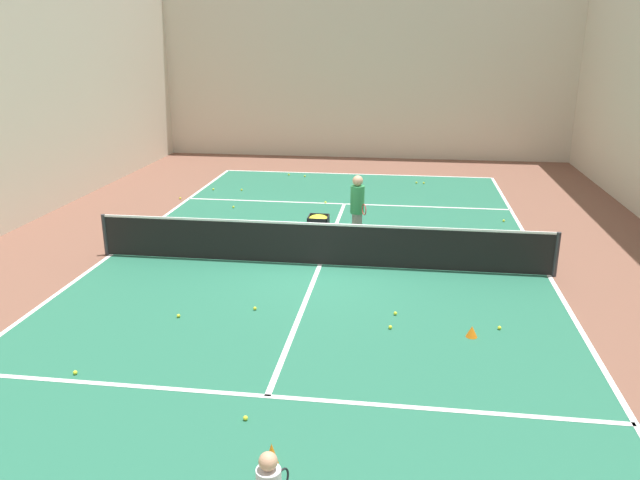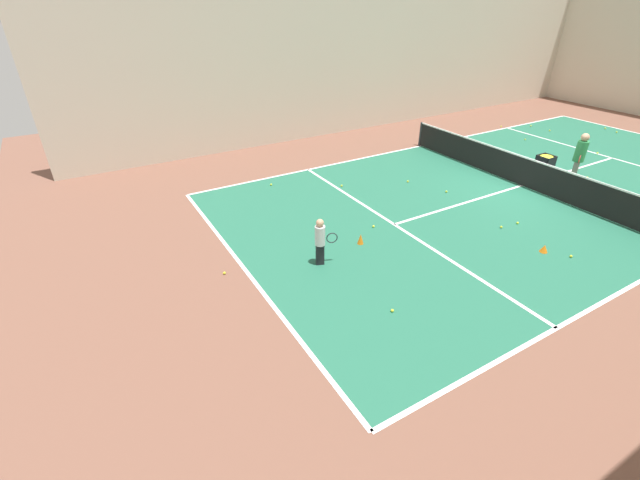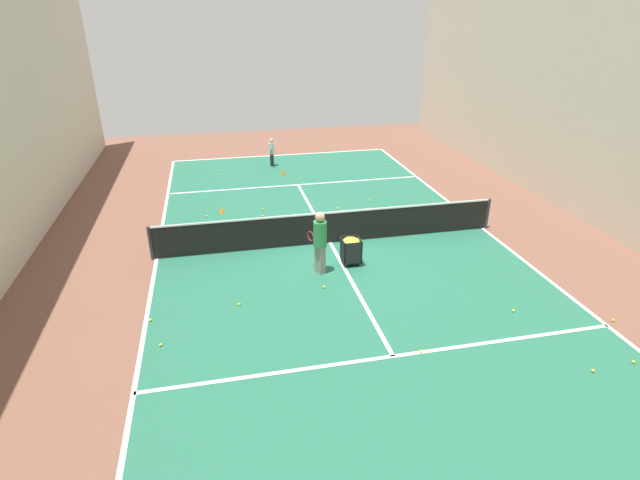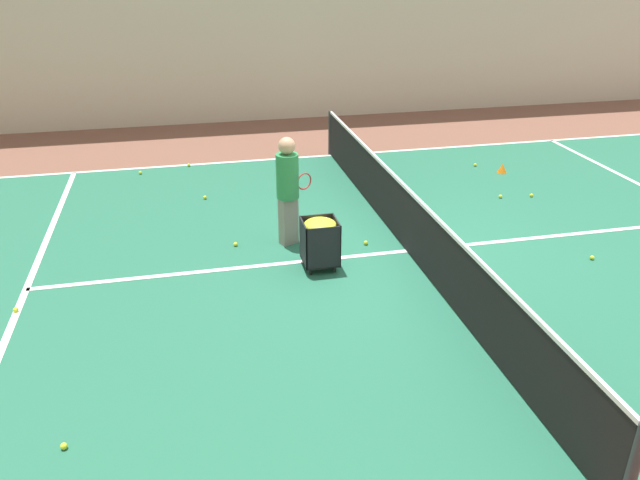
{
  "view_description": "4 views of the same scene",
  "coord_description": "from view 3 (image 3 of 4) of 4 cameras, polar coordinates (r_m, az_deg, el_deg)",
  "views": [
    {
      "loc": [
        1.88,
        -13.57,
        5.06
      ],
      "look_at": [
        0.0,
        0.0,
        0.61
      ],
      "focal_mm": 35.0,
      "sensor_mm": 36.0,
      "label": 1
    },
    {
      "loc": [
        8.4,
        -13.17,
        5.91
      ],
      "look_at": [
        0.69,
        -8.62,
        0.69
      ],
      "focal_mm": 24.0,
      "sensor_mm": 36.0,
      "label": 2
    },
    {
      "loc": [
        3.29,
        13.57,
        6.61
      ],
      "look_at": [
        0.71,
        1.79,
        0.98
      ],
      "focal_mm": 28.0,
      "sensor_mm": 36.0,
      "label": 3
    },
    {
      "loc": [
        -8.4,
        3.3,
        4.39
      ],
      "look_at": [
        -0.25,
        1.48,
        0.46
      ],
      "focal_mm": 35.0,
      "sensor_mm": 36.0,
      "label": 4
    }
  ],
  "objects": [
    {
      "name": "ground_plane",
      "position": [
        15.45,
        1.17,
        -0.31
      ],
      "size": [
        31.94,
        31.94,
        0.0
      ],
      "primitive_type": "plane",
      "color": "brown"
    },
    {
      "name": "court_playing_area",
      "position": [
        15.45,
        1.17,
        -0.3
      ],
      "size": [
        10.35,
        20.69,
        0.0
      ],
      "color": "#23664C",
      "rests_on": "ground"
    },
    {
      "name": "line_baseline_near",
      "position": [
        25.03,
        -4.41,
        9.65
      ],
      "size": [
        10.35,
        0.1,
        0.0
      ],
      "primitive_type": "cube",
      "color": "white",
      "rests_on": "ground"
    },
    {
      "name": "line_sideline_left",
      "position": [
        17.3,
        18.08,
        1.29
      ],
      "size": [
        0.1,
        20.69,
        0.0
      ],
      "primitive_type": "cube",
      "color": "white",
      "rests_on": "ground"
    },
    {
      "name": "line_sideline_right",
      "position": [
        15.21,
        -18.17,
        -2.06
      ],
      "size": [
        0.1,
        20.69,
        0.0
      ],
      "primitive_type": "cube",
      "color": "white",
      "rests_on": "ground"
    },
    {
      "name": "line_service_near",
      "position": [
        20.63,
        -2.52,
        6.33
      ],
      "size": [
        10.35,
        0.1,
        0.0
      ],
      "primitive_type": "cube",
      "color": "white",
      "rests_on": "ground"
    },
    {
      "name": "line_service_far",
      "position": [
        10.8,
        8.36,
        -13.01
      ],
      "size": [
        10.35,
        0.1,
        0.0
      ],
      "primitive_type": "cube",
      "color": "white",
      "rests_on": "ground"
    },
    {
      "name": "line_centre_service",
      "position": [
        15.45,
        1.17,
        -0.29
      ],
      "size": [
        0.1,
        11.38,
        0.0
      ],
      "primitive_type": "cube",
      "color": "white",
      "rests_on": "ground"
    },
    {
      "name": "hall_enclosure_left",
      "position": [
        18.41,
        30.16,
        13.72
      ],
      "size": [
        0.15,
        28.24,
        8.05
      ],
      "color": "beige",
      "rests_on": "ground"
    },
    {
      "name": "tennis_net",
      "position": [
        15.23,
        1.18,
        1.49
      ],
      "size": [
        10.65,
        0.1,
        1.02
      ],
      "color": "#2D2D33",
      "rests_on": "ground"
    },
    {
      "name": "player_near_baseline",
      "position": [
        23.1,
        -5.55,
        10.14
      ],
      "size": [
        0.32,
        0.6,
        1.26
      ],
      "rotation": [
        0.0,
        0.0,
        1.21
      ],
      "color": "black",
      "rests_on": "ground"
    },
    {
      "name": "coach_at_net",
      "position": [
        13.3,
        -0.01,
        0.17
      ],
      "size": [
        0.5,
        0.67,
        1.78
      ],
      "rotation": [
        0.0,
        0.0,
        -1.14
      ],
      "color": "gray",
      "rests_on": "ground"
    },
    {
      "name": "ball_cart",
      "position": [
        13.98,
        3.57,
        -0.71
      ],
      "size": [
        0.51,
        0.52,
        0.79
      ],
      "color": "black",
      "rests_on": "ground"
    },
    {
      "name": "training_cone_0",
      "position": [
        18.07,
        -11.16,
        3.44
      ],
      "size": [
        0.21,
        0.21,
        0.2
      ],
      "primitive_type": "cone",
      "color": "orange",
      "rests_on": "ground"
    },
    {
      "name": "training_cone_1",
      "position": [
        21.92,
        -4.22,
        7.82
      ],
      "size": [
        0.17,
        0.17,
        0.29
      ],
      "primitive_type": "cone",
      "color": "orange",
      "rests_on": "ground"
    },
    {
      "name": "tennis_ball_0",
      "position": [
        12.99,
        0.53,
        -5.37
      ],
      "size": [
        0.07,
        0.07,
        0.07
      ],
      "primitive_type": "sphere",
      "color": "yellow",
      "rests_on": "ground"
    },
    {
      "name": "tennis_ball_1",
      "position": [
        17.76,
        -12.81,
        2.66
      ],
      "size": [
        0.07,
        0.07,
        0.07
      ],
      "primitive_type": "sphere",
      "color": "yellow",
      "rests_on": "ground"
    },
    {
      "name": "tennis_ball_2",
      "position": [
        21.23,
        -2.37,
        6.97
      ],
      "size": [
        0.07,
        0.07,
        0.07
      ],
      "primitive_type": "sphere",
      "color": "yellow",
      "rests_on": "ground"
    },
    {
      "name": "tennis_ball_3",
      "position": [
        10.97,
        11.45,
        -12.36
      ],
      "size": [
        0.07,
        0.07,
        0.07
      ],
      "primitive_type": "sphere",
      "color": "yellow",
      "rests_on": "ground"
    },
    {
      "name": "tennis_ball_5",
      "position": [
        18.04,
        1.99,
        3.65
      ],
      "size": [
        0.07,
        0.07,
        0.07
      ],
      "primitive_type": "sphere",
      "color": "yellow",
      "rests_on": "ground"
    },
    {
      "name": "tennis_ball_6",
      "position": [
        18.88,
        5.61,
        4.53
      ],
      "size": [
        0.07,
        0.07,
        0.07
      ],
      "primitive_type": "sphere",
      "color": "yellow",
      "rests_on": "ground"
    },
    {
      "name": "tennis_ball_7",
      "position": [
        11.47,
        -17.76,
        -11.34
      ],
      "size": [
        0.07,
        0.07,
        0.07
      ],
      "primitive_type": "sphere",
      "color": "yellow",
      "rests_on": "ground"
    },
    {
      "name": "tennis_ball_9",
      "position": [
        11.64,
        28.73,
        -12.96
      ],
      "size": [
        0.07,
        0.07,
        0.07
      ],
      "primitive_type": "sphere",
      "color": "yellow",
      "rests_on": "ground"
    },
    {
      "name": "tennis_ball_10",
      "position": [
        17.48,
        -6.59,
        2.76
      ],
      "size": [
        0.07,
        0.07,
        0.07
      ],
      "primitive_type": "sphere",
      "color": "yellow",
      "rests_on": "ground"
    },
    {
      "name": "tennis_ball_11",
      "position": [
        12.43,
        -9.21,
        -7.26
      ],
      "size": [
        0.07,
        0.07,
        0.07
      ],
      "primitive_type": "sphere",
      "color": "yellow",
      "rests_on": "ground"
    },
    {
      "name": "tennis_ball_12",
      "position": [
        21.16,
        6.04,
        6.79
      ],
      "size": [
        0.07,
        0.07,
        0.07
      ],
      "primitive_type": "sphere",
      "color": "yellow",
      "rests_on": "ground"
    },
    {
      "name": "tennis_ball_13",
      "position": [
        18.05,
        -6.56,
        3.5
      ],
      "size": [
        0.07,
        0.07,
        0.07
      ],
      "primitive_type": "sphere",
      "color": "yellow",
      "rests_on": "ground"
    },
    {
      "name": "tennis_ball_14",
      "position": [
        14.85,
        0.3,
        -1.24
      ],
      "size": [
        0.07,
        0.07,
        0.07
      ],
      "primitive_type": "sphere",
      "color": "yellow",
      "rests_on": "ground"
    },
    {
      "name": "tennis_ball_17",
      "position": [
        22.78,
        -11.36,
        7.77
      ],
      "size": [
        0.07,
        0.07,
        0.07
      ],
      "primitive_type": "sphere",
      "color": "yellow",
      "rests_on": "ground"
    },
    {
      "name": "tennis_ball_18",
      "position": [
        12.35,
        -18.83,
        -8.65
      ],
      "size": [
        0.07,
        0.07,
        0.07
      ],
      "primitive_type": "sphere",
      "color": "yellow",
      "rests_on": "ground"
    },
    {
      "name": "tennis_ball_19",
      "position": [
        12.9,
        21.23,
        -7.53
      ],
      "size": [
        0.07,
        0.07,
        0.07
      ],
      "primitive_type": "sphere",
      "color": "yellow",
      "rests_on": "ground"
    },
    {
      "name": "tennis_ball_20",
      "position": [
        13.54,
        30.5,
        -7.9
      ],
      "size": [
        0.07,
        0.07,
        0.07
      ],
      "primitive_type": "sphere",
      "color": "yellow",
      "rests_on": "ground"
    },
    {
      "name": "tennis_ball_21",
      "position": [
        12.3,
        32.19,
        -11.71
      ],
      "size": [
        0.07,
        0.07,
        0.07
      ],
      "primitive_type": "sphere",
      "color": "yellow",
      "rests_on": "ground"
    },
    {
      "name": "tennis_ball_22",
      "position": [
        23.46,
        7.63,
        8.54
      ],
      "size": [
        0.07,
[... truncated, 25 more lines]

